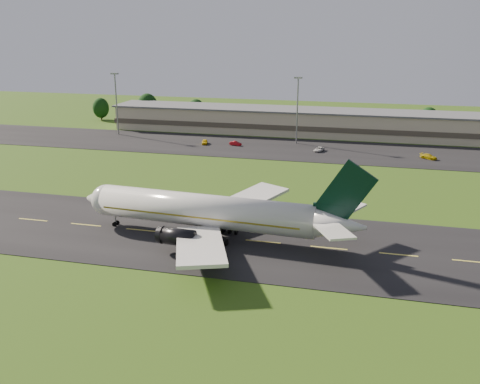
% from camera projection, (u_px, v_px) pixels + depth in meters
% --- Properties ---
extents(ground, '(360.00, 360.00, 0.00)m').
position_uv_depth(ground, '(201.00, 236.00, 92.46)').
color(ground, '#264310').
rests_on(ground, ground).
extents(taxiway, '(220.00, 30.00, 0.10)m').
position_uv_depth(taxiway, '(201.00, 236.00, 92.44)').
color(taxiway, black).
rests_on(taxiway, ground).
extents(apron, '(260.00, 30.00, 0.10)m').
position_uv_depth(apron, '(276.00, 148.00, 159.16)').
color(apron, black).
rests_on(apron, ground).
extents(airliner, '(51.30, 42.09, 15.57)m').
position_uv_depth(airliner, '(210.00, 212.00, 90.63)').
color(airliner, white).
rests_on(airliner, ground).
extents(terminal, '(145.00, 16.00, 8.40)m').
position_uv_depth(terminal, '(308.00, 122.00, 178.91)').
color(terminal, tan).
rests_on(terminal, ground).
extents(light_mast_west, '(2.40, 1.20, 20.35)m').
position_uv_depth(light_mast_west, '(116.00, 96.00, 175.53)').
color(light_mast_west, gray).
rests_on(light_mast_west, ground).
extents(light_mast_centre, '(2.40, 1.20, 20.35)m').
position_uv_depth(light_mast_centre, '(297.00, 102.00, 161.65)').
color(light_mast_centre, gray).
rests_on(light_mast_centre, ground).
extents(tree_line, '(199.07, 8.29, 11.10)m').
position_uv_depth(tree_line, '(366.00, 117.00, 183.20)').
color(tree_line, black).
rests_on(tree_line, ground).
extents(service_vehicle_a, '(2.60, 4.35, 1.39)m').
position_uv_depth(service_vehicle_a, '(205.00, 142.00, 164.25)').
color(service_vehicle_a, '#DFBA0D').
rests_on(service_vehicle_a, apron).
extents(service_vehicle_b, '(3.94, 2.15, 1.23)m').
position_uv_depth(service_vehicle_b, '(236.00, 143.00, 162.35)').
color(service_vehicle_b, '#A80B13').
rests_on(service_vehicle_b, apron).
extents(service_vehicle_c, '(3.02, 4.82, 1.24)m').
position_uv_depth(service_vehicle_c, '(319.00, 149.00, 154.83)').
color(service_vehicle_c, silver).
rests_on(service_vehicle_c, apron).
extents(service_vehicle_d, '(4.96, 4.18, 1.36)m').
position_uv_depth(service_vehicle_d, '(429.00, 157.00, 145.70)').
color(service_vehicle_d, '#C3A80B').
rests_on(service_vehicle_d, apron).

